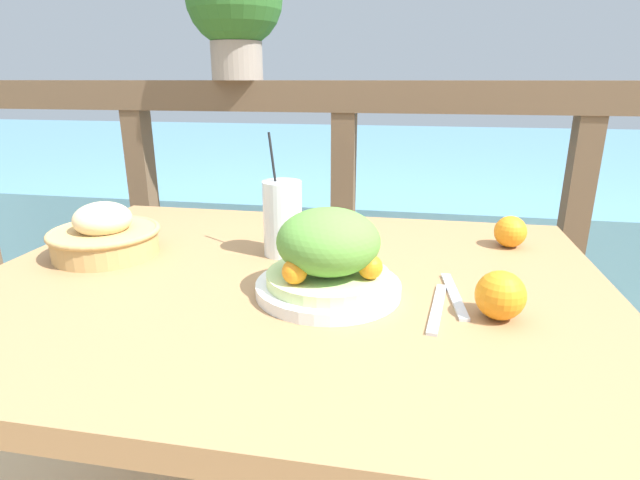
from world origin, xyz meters
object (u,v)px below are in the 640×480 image
at_px(potted_plant, 234,4).
at_px(drink_glass, 283,218).
at_px(bread_basket, 105,235).
at_px(salad_plate, 328,258).

bearing_deg(potted_plant, drink_glass, -63.87).
height_order(bread_basket, potted_plant, potted_plant).
height_order(salad_plate, bread_basket, salad_plate).
relative_size(bread_basket, potted_plant, 0.58).
height_order(salad_plate, potted_plant, potted_plant).
bearing_deg(bread_basket, salad_plate, -12.72).
bearing_deg(potted_plant, bread_basket, -95.86).
relative_size(salad_plate, bread_basket, 1.11).
xyz_separation_m(bread_basket, potted_plant, (0.07, 0.65, 0.51)).
bearing_deg(salad_plate, drink_glass, 124.81).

